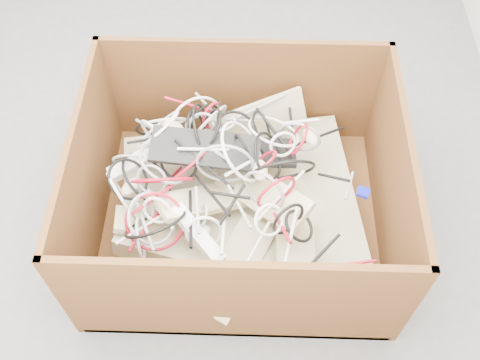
{
  "coord_description": "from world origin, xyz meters",
  "views": [
    {
      "loc": [
        0.24,
        -1.38,
        2.11
      ],
      "look_at": [
        0.21,
        -0.11,
        0.3
      ],
      "focal_mm": 41.58,
      "sensor_mm": 36.0,
      "label": 1
    }
  ],
  "objects_px": {
    "cardboard_box": "(236,204)",
    "power_strip_right": "(197,234)",
    "power_strip_left": "(145,157)",
    "vga_plug": "(363,192)"
  },
  "relations": [
    {
      "from": "cardboard_box",
      "to": "power_strip_right",
      "type": "height_order",
      "value": "cardboard_box"
    },
    {
      "from": "power_strip_left",
      "to": "power_strip_right",
      "type": "relative_size",
      "value": 1.16
    },
    {
      "from": "power_strip_left",
      "to": "vga_plug",
      "type": "xyz_separation_m",
      "value": [
        0.85,
        -0.14,
        -0.0
      ]
    },
    {
      "from": "vga_plug",
      "to": "power_strip_left",
      "type": "bearing_deg",
      "value": -172.49
    },
    {
      "from": "cardboard_box",
      "to": "power_strip_right",
      "type": "distance_m",
      "value": 0.35
    },
    {
      "from": "power_strip_right",
      "to": "vga_plug",
      "type": "distance_m",
      "value": 0.65
    },
    {
      "from": "cardboard_box",
      "to": "power_strip_left",
      "type": "height_order",
      "value": "cardboard_box"
    },
    {
      "from": "cardboard_box",
      "to": "power_strip_left",
      "type": "relative_size",
      "value": 3.94
    },
    {
      "from": "cardboard_box",
      "to": "power_strip_left",
      "type": "bearing_deg",
      "value": 167.64
    },
    {
      "from": "cardboard_box",
      "to": "power_strip_right",
      "type": "xyz_separation_m",
      "value": [
        -0.13,
        -0.26,
        0.2
      ]
    }
  ]
}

